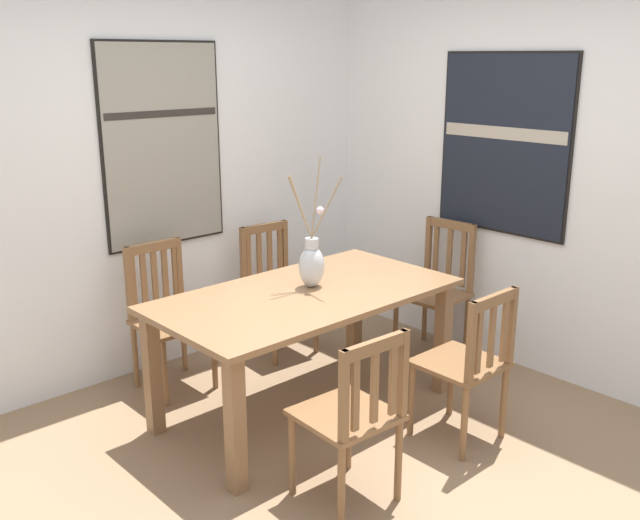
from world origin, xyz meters
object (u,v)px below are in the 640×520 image
object	(u,v)px
dining_table	(306,310)
painting_on_back_wall	(163,145)
painting_on_side_wall	(504,144)
chair_2	(167,313)
chair_0	(275,286)
chair_4	(353,415)
chair_3	(438,288)
chair_1	(468,362)
centerpiece_vase	(312,263)

from	to	relation	value
dining_table	painting_on_back_wall	bearing A→B (deg)	98.96
painting_on_side_wall	chair_2	bearing A→B (deg)	149.40
chair_0	painting_on_back_wall	bearing A→B (deg)	153.00
chair_4	painting_on_side_wall	xyz separation A→B (m)	(1.95, 0.56, 1.04)
chair_2	chair_3	bearing A→B (deg)	-26.35
chair_0	chair_4	distance (m)	1.92
chair_1	painting_on_side_wall	size ratio (longest dim) A/B	0.75
chair_1	painting_on_side_wall	bearing A→B (deg)	27.78
chair_4	dining_table	bearing A→B (deg)	61.67
centerpiece_vase	chair_0	world-z (taller)	centerpiece_vase
dining_table	chair_0	size ratio (longest dim) A/B	1.93
chair_1	painting_on_back_wall	distance (m)	2.36
chair_0	chair_3	size ratio (longest dim) A/B	0.96
dining_table	chair_4	size ratio (longest dim) A/B	2.00
centerpiece_vase	chair_4	world-z (taller)	centerpiece_vase
chair_0	chair_3	distance (m)	1.15
chair_0	chair_3	bearing A→B (deg)	-45.72
chair_3	painting_on_side_wall	bearing A→B (deg)	-51.66
chair_0	painting_on_side_wall	bearing A→B (deg)	-47.21
dining_table	chair_1	size ratio (longest dim) A/B	1.98
chair_1	chair_3	xyz separation A→B (m)	(0.85, 0.88, 0.02)
chair_2	chair_3	world-z (taller)	chair_3
chair_4	painting_on_back_wall	xyz separation A→B (m)	(0.26, 2.02, 1.04)
dining_table	chair_2	bearing A→B (deg)	115.84
centerpiece_vase	chair_3	distance (m)	1.24
chair_3	painting_on_back_wall	size ratio (longest dim) A/B	0.73
centerpiece_vase	painting_on_side_wall	size ratio (longest dim) A/B	0.64
painting_on_back_wall	dining_table	bearing A→B (deg)	-81.04
chair_0	chair_1	size ratio (longest dim) A/B	1.02
chair_4	painting_on_side_wall	world-z (taller)	painting_on_side_wall
chair_2	chair_0	bearing A→B (deg)	-0.61
chair_2	painting_on_side_wall	distance (m)	2.45
chair_0	centerpiece_vase	bearing A→B (deg)	-114.84
dining_table	painting_on_side_wall	distance (m)	1.75
centerpiece_vase	chair_0	distance (m)	0.98
chair_0	dining_table	bearing A→B (deg)	-118.50
chair_0	painting_on_back_wall	size ratio (longest dim) A/B	0.70
chair_2	painting_on_back_wall	world-z (taller)	painting_on_back_wall
chair_4	painting_on_side_wall	distance (m)	2.28
dining_table	centerpiece_vase	world-z (taller)	centerpiece_vase
chair_1	chair_2	world-z (taller)	chair_2
chair_0	chair_1	xyz separation A→B (m)	(-0.04, -1.70, -0.01)
dining_table	chair_1	xyz separation A→B (m)	(0.42, -0.85, -0.18)
dining_table	chair_4	distance (m)	0.96
chair_3	chair_4	size ratio (longest dim) A/B	1.08
chair_2	painting_on_side_wall	size ratio (longest dim) A/B	0.79
chair_3	painting_on_side_wall	world-z (taller)	painting_on_side_wall
centerpiece_vase	chair_4	xyz separation A→B (m)	(-0.54, -0.88, -0.43)
chair_2	chair_4	bearing A→B (deg)	-91.10
chair_0	chair_1	distance (m)	1.70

